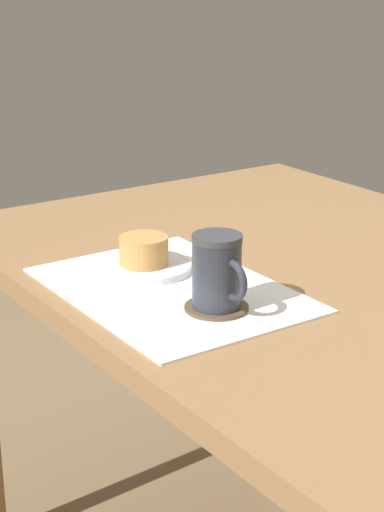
% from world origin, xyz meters
% --- Properties ---
extents(dining_table, '(1.32, 0.90, 0.75)m').
position_xyz_m(dining_table, '(0.00, 0.00, 0.68)').
color(dining_table, '#997047').
rests_on(dining_table, ground_plane).
extents(placemat, '(0.43, 0.31, 0.00)m').
position_xyz_m(placemat, '(-0.07, -0.26, 0.76)').
color(placemat, white).
rests_on(placemat, dining_table).
extents(pastry_plate, '(0.16, 0.16, 0.01)m').
position_xyz_m(pastry_plate, '(-0.16, -0.25, 0.76)').
color(pastry_plate, white).
rests_on(pastry_plate, placemat).
extents(pastry, '(0.08, 0.08, 0.05)m').
position_xyz_m(pastry, '(-0.16, -0.25, 0.79)').
color(pastry, tan).
rests_on(pastry, pastry_plate).
extents(coffee_coaster, '(0.10, 0.10, 0.00)m').
position_xyz_m(coffee_coaster, '(0.04, -0.25, 0.76)').
color(coffee_coaster, brown).
rests_on(coffee_coaster, placemat).
extents(coffee_mug, '(0.11, 0.07, 0.11)m').
position_xyz_m(coffee_mug, '(0.04, -0.25, 0.82)').
color(coffee_mug, '#2D333D').
rests_on(coffee_mug, coffee_coaster).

